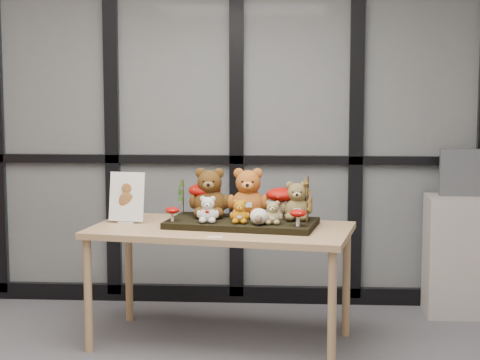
# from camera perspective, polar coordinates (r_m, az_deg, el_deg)

# --- Properties ---
(room_shell) EXTENTS (5.00, 5.00, 5.00)m
(room_shell) POSITION_cam_1_polar(r_m,az_deg,el_deg) (3.81, -9.53, 6.97)
(room_shell) COLOR #BAB7B0
(room_shell) RESTS_ON floor
(glass_partition) EXTENTS (4.90, 0.06, 2.78)m
(glass_partition) POSITION_cam_1_polar(r_m,az_deg,el_deg) (6.25, -4.36, 4.73)
(glass_partition) COLOR #2D383F
(glass_partition) RESTS_ON floor
(display_table) EXTENTS (1.68, 1.05, 0.73)m
(display_table) POSITION_cam_1_polar(r_m,az_deg,el_deg) (5.32, -1.27, -3.81)
(display_table) COLOR tan
(display_table) RESTS_ON floor
(diorama_tray) EXTENTS (0.97, 0.60, 0.04)m
(diorama_tray) POSITION_cam_1_polar(r_m,az_deg,el_deg) (5.34, 0.12, -2.85)
(diorama_tray) COLOR black
(diorama_tray) RESTS_ON display_table
(bear_pooh_yellow) EXTENTS (0.30, 0.28, 0.34)m
(bear_pooh_yellow) POSITION_cam_1_polar(r_m,az_deg,el_deg) (5.40, 0.54, -0.69)
(bear_pooh_yellow) COLOR #AC581D
(bear_pooh_yellow) RESTS_ON diorama_tray
(bear_brown_medium) EXTENTS (0.30, 0.28, 0.34)m
(bear_brown_medium) POSITION_cam_1_polar(r_m,az_deg,el_deg) (5.43, -2.01, -0.66)
(bear_brown_medium) COLOR #4E3111
(bear_brown_medium) RESTS_ON diorama_tray
(bear_tan_back) EXTENTS (0.23, 0.21, 0.26)m
(bear_tan_back) POSITION_cam_1_polar(r_m,az_deg,el_deg) (5.33, 3.75, -1.24)
(bear_tan_back) COLOR olive
(bear_tan_back) RESTS_ON diorama_tray
(bear_small_yellow) EXTENTS (0.14, 0.13, 0.16)m
(bear_small_yellow) POSITION_cam_1_polar(r_m,az_deg,el_deg) (5.22, -0.02, -1.99)
(bear_small_yellow) COLOR #C0740E
(bear_small_yellow) RESTS_ON diorama_tray
(bear_white_bow) EXTENTS (0.15, 0.14, 0.18)m
(bear_white_bow) POSITION_cam_1_polar(r_m,az_deg,el_deg) (5.24, -2.12, -1.84)
(bear_white_bow) COLOR white
(bear_white_bow) RESTS_ON diorama_tray
(bear_beige_small) EXTENTS (0.14, 0.13, 0.16)m
(bear_beige_small) POSITION_cam_1_polar(r_m,az_deg,el_deg) (5.19, 2.16, -2.06)
(bear_beige_small) COLOR tan
(bear_beige_small) RESTS_ON diorama_tray
(plush_cream_hedgehog) EXTENTS (0.09, 0.09, 0.11)m
(plush_cream_hedgehog) POSITION_cam_1_polar(r_m,az_deg,el_deg) (5.17, 1.26, -2.36)
(plush_cream_hedgehog) COLOR white
(plush_cream_hedgehog) RESTS_ON diorama_tray
(mushroom_back_left) EXTENTS (0.21, 0.21, 0.23)m
(mushroom_back_left) POSITION_cam_1_polar(r_m,az_deg,el_deg) (5.49, -2.32, -1.16)
(mushroom_back_left) COLOR #980A04
(mushroom_back_left) RESTS_ON diorama_tray
(mushroom_back_right) EXTENTS (0.19, 0.19, 0.21)m
(mushroom_back_right) POSITION_cam_1_polar(r_m,az_deg,el_deg) (5.39, 2.72, -1.41)
(mushroom_back_right) COLOR #980A04
(mushroom_back_right) RESTS_ON diorama_tray
(mushroom_front_left) EXTENTS (0.09, 0.09, 0.10)m
(mushroom_front_left) POSITION_cam_1_polar(r_m,az_deg,el_deg) (5.30, -4.47, -2.20)
(mushroom_front_left) COLOR #980A04
(mushroom_front_left) RESTS_ON diorama_tray
(mushroom_front_right) EXTENTS (0.10, 0.10, 0.11)m
(mushroom_front_right) POSITION_cam_1_polar(r_m,az_deg,el_deg) (5.13, 3.82, -2.43)
(mushroom_front_right) COLOR #980A04
(mushroom_front_right) RESTS_ON diorama_tray
(sprig_green_far_left) EXTENTS (0.05, 0.05, 0.22)m
(sprig_green_far_left) POSITION_cam_1_polar(r_m,az_deg,el_deg) (5.54, -3.74, -1.12)
(sprig_green_far_left) COLOR #103C0D
(sprig_green_far_left) RESTS_ON diorama_tray
(sprig_green_mid_left) EXTENTS (0.05, 0.05, 0.21)m
(sprig_green_mid_left) POSITION_cam_1_polar(r_m,az_deg,el_deg) (5.53, -1.87, -1.17)
(sprig_green_mid_left) COLOR #103C0D
(sprig_green_mid_left) RESTS_ON diorama_tray
(sprig_dry_far_right) EXTENTS (0.05, 0.05, 0.27)m
(sprig_dry_far_right) POSITION_cam_1_polar(r_m,az_deg,el_deg) (5.33, 4.49, -1.19)
(sprig_dry_far_right) COLOR brown
(sprig_dry_far_right) RESTS_ON diorama_tray
(sprig_dry_mid_right) EXTENTS (0.05, 0.05, 0.21)m
(sprig_dry_mid_right) POSITION_cam_1_polar(r_m,az_deg,el_deg) (5.22, 4.44, -1.70)
(sprig_dry_mid_right) COLOR brown
(sprig_dry_mid_right) RESTS_ON diorama_tray
(sprig_green_centre) EXTENTS (0.05, 0.05, 0.18)m
(sprig_green_centre) POSITION_cam_1_polar(r_m,az_deg,el_deg) (5.50, 0.08, -1.38)
(sprig_green_centre) COLOR #103C0D
(sprig_green_centre) RESTS_ON diorama_tray
(sign_holder) EXTENTS (0.23, 0.09, 0.32)m
(sign_holder) POSITION_cam_1_polar(r_m,az_deg,el_deg) (5.49, -7.44, -1.25)
(sign_holder) COLOR silver
(sign_holder) RESTS_ON display_table
(label_card) EXTENTS (0.09, 0.03, 0.00)m
(label_card) POSITION_cam_1_polar(r_m,az_deg,el_deg) (5.00, -1.65, -3.75)
(label_card) COLOR white
(label_card) RESTS_ON display_table
(cabinet) EXTENTS (0.62, 0.36, 0.83)m
(cabinet) POSITION_cam_1_polar(r_m,az_deg,el_deg) (6.22, 14.94, -4.83)
(cabinet) COLOR #A69D94
(cabinet) RESTS_ON floor
(monitor) EXTENTS (0.46, 0.05, 0.32)m
(monitor) POSITION_cam_1_polar(r_m,az_deg,el_deg) (6.15, 15.08, 0.47)
(monitor) COLOR #515459
(monitor) RESTS_ON cabinet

